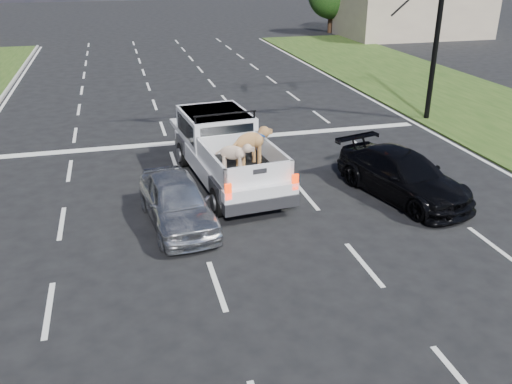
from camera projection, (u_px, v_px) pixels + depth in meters
ground at (293, 275)px, 12.28m from camera, size 160.00×160.00×0.00m
road_markings at (232, 171)px, 18.09m from camera, size 17.75×60.00×0.01m
traffic_signal at (387, 7)px, 21.32m from camera, size 9.11×0.31×7.00m
building_right at (413, 15)px, 46.71m from camera, size 12.00×7.00×3.60m
pickup_truck at (226, 150)px, 16.94m from camera, size 2.72×6.11×2.22m
silver_sedan at (177, 201)px, 14.31m from camera, size 2.00×4.09×1.34m
black_coupe at (403, 175)px, 15.99m from camera, size 3.03×4.97×1.35m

